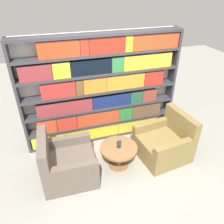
% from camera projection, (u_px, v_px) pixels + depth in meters
% --- Properties ---
extents(ground_plane, '(14.00, 14.00, 0.00)m').
position_uv_depth(ground_plane, '(121.00, 175.00, 3.86)').
color(ground_plane, gray).
extents(bookshelf, '(3.09, 0.30, 2.19)m').
position_uv_depth(bookshelf, '(102.00, 91.00, 4.29)').
color(bookshelf, silver).
rests_on(bookshelf, ground_plane).
extents(armchair_left, '(0.89, 0.87, 0.88)m').
position_uv_depth(armchair_left, '(66.00, 164.00, 3.70)').
color(armchair_left, brown).
rests_on(armchair_left, ground_plane).
extents(armchair_right, '(0.97, 0.95, 0.88)m').
position_uv_depth(armchair_right, '(165.00, 143.00, 4.17)').
color(armchair_right, olive).
rests_on(armchair_right, ground_plane).
extents(coffee_table, '(0.67, 0.67, 0.43)m').
position_uv_depth(coffee_table, '(119.00, 152.00, 3.92)').
color(coffee_table, brown).
rests_on(coffee_table, ground_plane).
extents(table_sign, '(0.08, 0.06, 0.15)m').
position_uv_depth(table_sign, '(119.00, 144.00, 3.82)').
color(table_sign, black).
rests_on(table_sign, coffee_table).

